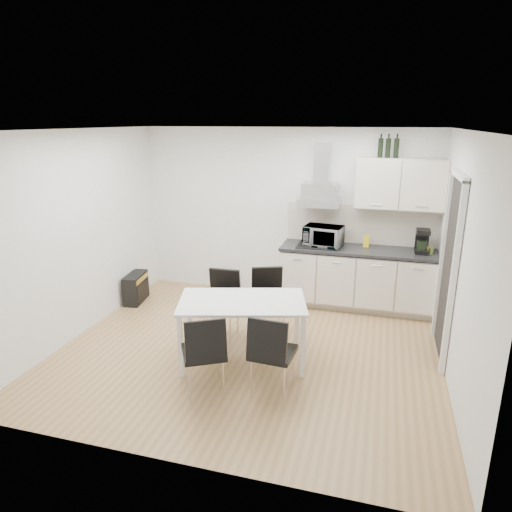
{
  "coord_description": "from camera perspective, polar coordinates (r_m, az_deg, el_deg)",
  "views": [
    {
      "loc": [
        1.44,
        -4.8,
        2.7
      ],
      "look_at": [
        -0.01,
        0.34,
        1.1
      ],
      "focal_mm": 32.0,
      "sensor_mm": 36.0,
      "label": 1
    }
  ],
  "objects": [
    {
      "name": "wall_back",
      "position": [
        7.09,
        3.68,
        5.25
      ],
      "size": [
        4.5,
        0.1,
        2.6
      ],
      "primitive_type": "cube",
      "color": "white",
      "rests_on": "ground"
    },
    {
      "name": "wall_left",
      "position": [
        6.22,
        -21.27,
        2.5
      ],
      "size": [
        0.1,
        4.0,
        2.6
      ],
      "primitive_type": "cube",
      "color": "white",
      "rests_on": "ground"
    },
    {
      "name": "floor_speaker",
      "position": [
        7.55,
        -3.41,
        -3.08
      ],
      "size": [
        0.2,
        0.19,
        0.31
      ],
      "primitive_type": "cube",
      "rotation": [
        0.0,
        0.0,
        -0.13
      ],
      "color": "black",
      "rests_on": "ground"
    },
    {
      "name": "ground",
      "position": [
        5.7,
        -0.89,
        -11.64
      ],
      "size": [
        4.5,
        4.5,
        0.0
      ],
      "primitive_type": "plane",
      "color": "tan",
      "rests_on": "ground"
    },
    {
      "name": "dining_table",
      "position": [
        5.18,
        -1.73,
        -6.41
      ],
      "size": [
        1.58,
        1.16,
        0.75
      ],
      "rotation": [
        0.0,
        0.0,
        0.27
      ],
      "color": "white",
      "rests_on": "ground"
    },
    {
      "name": "wall_front",
      "position": [
        3.45,
        -10.57,
        -7.62
      ],
      "size": [
        4.5,
        0.1,
        2.6
      ],
      "primitive_type": "cube",
      "color": "white",
      "rests_on": "ground"
    },
    {
      "name": "chair_far_left",
      "position": [
        5.81,
        -4.42,
        -6.3
      ],
      "size": [
        0.46,
        0.52,
        0.88
      ],
      "primitive_type": null,
      "rotation": [
        0.0,
        0.0,
        3.18
      ],
      "color": "black",
      "rests_on": "ground"
    },
    {
      "name": "chair_far_right",
      "position": [
        5.87,
        1.59,
        -6.0
      ],
      "size": [
        0.59,
        0.63,
        0.88
      ],
      "primitive_type": null,
      "rotation": [
        0.0,
        0.0,
        3.51
      ],
      "color": "black",
      "rests_on": "ground"
    },
    {
      "name": "wall_right",
      "position": [
        5.07,
        24.22,
        -0.89
      ],
      "size": [
        0.1,
        4.0,
        2.6
      ],
      "primitive_type": "cube",
      "color": "white",
      "rests_on": "ground"
    },
    {
      "name": "chair_near_left",
      "position": [
        4.74,
        -6.54,
        -11.98
      ],
      "size": [
        0.63,
        0.65,
        0.88
      ],
      "primitive_type": null,
      "rotation": [
        0.0,
        0.0,
        0.51
      ],
      "color": "black",
      "rests_on": "ground"
    },
    {
      "name": "chair_near_right",
      "position": [
        4.71,
        2.13,
        -12.06
      ],
      "size": [
        0.47,
        0.53,
        0.88
      ],
      "primitive_type": null,
      "rotation": [
        0.0,
        0.0,
        -0.07
      ],
      "color": "black",
      "rests_on": "ground"
    },
    {
      "name": "ceiling",
      "position": [
        5.02,
        -1.03,
        15.51
      ],
      "size": [
        4.5,
        4.5,
        0.0
      ],
      "primitive_type": "plane",
      "color": "white",
      "rests_on": "wall_back"
    },
    {
      "name": "guitar_amp",
      "position": [
        7.26,
        -14.79,
        -3.86
      ],
      "size": [
        0.3,
        0.56,
        0.44
      ],
      "rotation": [
        0.0,
        0.0,
        0.15
      ],
      "color": "black",
      "rests_on": "ground"
    },
    {
      "name": "doorway",
      "position": [
        5.66,
        22.79,
        -1.65
      ],
      "size": [
        0.08,
        1.04,
        2.1
      ],
      "primitive_type": "cube",
      "color": "white",
      "rests_on": "ground"
    },
    {
      "name": "kitchenette",
      "position": [
        6.81,
        12.97,
        0.28
      ],
      "size": [
        2.22,
        0.64,
        2.52
      ],
      "color": "beige",
      "rests_on": "ground"
    }
  ]
}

